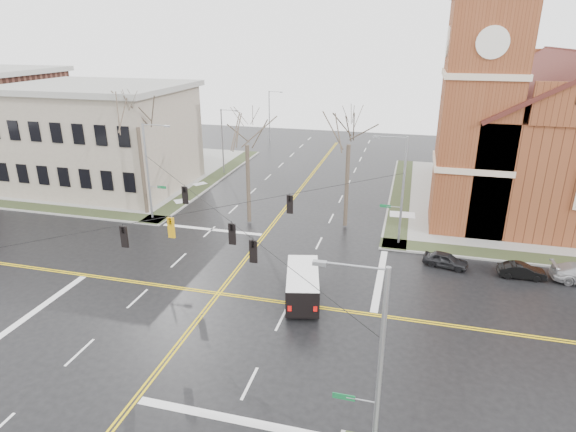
% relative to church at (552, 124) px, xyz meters
% --- Properties ---
extents(ground, '(120.00, 120.00, 0.00)m').
position_rel_church_xyz_m(ground, '(-24.76, -24.78, -8.43)').
color(ground, black).
rests_on(ground, ground).
extents(sidewalks, '(80.00, 80.00, 0.17)m').
position_rel_church_xyz_m(sidewalks, '(-24.76, -24.78, -8.36)').
color(sidewalks, gray).
rests_on(sidewalks, ground).
extents(road_markings, '(100.00, 100.00, 0.01)m').
position_rel_church_xyz_m(road_markings, '(-24.76, -24.78, -8.43)').
color(road_markings, gold).
rests_on(road_markings, ground).
extents(church, '(24.28, 27.48, 27.50)m').
position_rel_church_xyz_m(church, '(0.00, 0.00, 0.00)').
color(church, brown).
rests_on(church, ground).
extents(civic_building_a, '(18.00, 14.00, 11.00)m').
position_rel_church_xyz_m(civic_building_a, '(-46.76, -4.78, -2.93)').
color(civic_building_a, gray).
rests_on(civic_building_a, ground).
extents(signal_pole_ne, '(2.75, 0.22, 9.00)m').
position_rel_church_xyz_m(signal_pole_ne, '(-13.44, -13.28, -3.48)').
color(signal_pole_ne, gray).
rests_on(signal_pole_ne, ground).
extents(signal_pole_nw, '(2.75, 0.22, 9.00)m').
position_rel_church_xyz_m(signal_pole_nw, '(-36.09, -13.28, -3.48)').
color(signal_pole_nw, gray).
rests_on(signal_pole_nw, ground).
extents(signal_pole_se, '(2.75, 0.22, 9.00)m').
position_rel_church_xyz_m(signal_pole_se, '(-13.44, -36.28, -3.48)').
color(signal_pole_se, gray).
rests_on(signal_pole_se, ground).
extents(span_wires, '(23.02, 23.02, 0.03)m').
position_rel_church_xyz_m(span_wires, '(-24.76, -24.78, -2.23)').
color(span_wires, black).
rests_on(span_wires, ground).
extents(traffic_signals, '(8.21, 8.26, 1.30)m').
position_rel_church_xyz_m(traffic_signals, '(-24.76, -25.45, -2.98)').
color(traffic_signals, black).
rests_on(traffic_signals, ground).
extents(streetlight_north_a, '(2.30, 0.20, 8.00)m').
position_rel_church_xyz_m(streetlight_north_a, '(-35.42, 3.22, -3.97)').
color(streetlight_north_a, gray).
rests_on(streetlight_north_a, ground).
extents(streetlight_north_b, '(2.30, 0.20, 8.00)m').
position_rel_church_xyz_m(streetlight_north_b, '(-35.42, 23.22, -3.97)').
color(streetlight_north_b, gray).
rests_on(streetlight_north_b, ground).
extents(cargo_van, '(3.24, 5.71, 2.05)m').
position_rel_church_xyz_m(cargo_van, '(-19.07, -23.94, -7.22)').
color(cargo_van, white).
rests_on(cargo_van, ground).
extents(parked_car_a, '(3.54, 2.10, 1.13)m').
position_rel_church_xyz_m(parked_car_a, '(-9.62, -16.61, -7.87)').
color(parked_car_a, black).
rests_on(parked_car_a, ground).
extents(parked_car_b, '(3.33, 1.25, 1.08)m').
position_rel_church_xyz_m(parked_car_b, '(-4.36, -17.05, -7.89)').
color(parked_car_b, black).
rests_on(parked_car_b, ground).
extents(tree_nw_far, '(4.00, 4.00, 12.54)m').
position_rel_church_xyz_m(tree_nw_far, '(-37.52, -12.08, 0.63)').
color(tree_nw_far, '#3E3527').
rests_on(tree_nw_far, ground).
extents(tree_nw_near, '(4.00, 4.00, 10.86)m').
position_rel_church_xyz_m(tree_nw_near, '(-27.00, -11.81, -0.57)').
color(tree_nw_near, '#3E3527').
rests_on(tree_nw_near, ground).
extents(tree_ne, '(4.00, 4.00, 11.22)m').
position_rel_church_xyz_m(tree_ne, '(-18.18, -10.51, -0.31)').
color(tree_ne, '#3E3527').
rests_on(tree_ne, ground).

